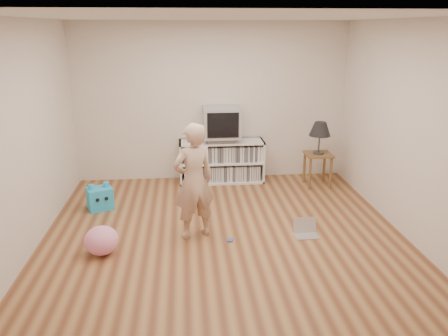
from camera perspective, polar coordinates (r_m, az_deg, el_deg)
name	(u,v)px	position (r m, az deg, el deg)	size (l,w,h in m)	color
ground	(224,235)	(5.57, -0.03, -8.69)	(4.50, 4.50, 0.00)	brown
walls	(224,134)	(5.12, -0.04, 4.44)	(4.52, 4.52, 2.60)	silver
ceiling	(224,17)	(4.98, -0.04, 19.15)	(4.50, 4.50, 0.01)	white
media_unit	(222,161)	(7.34, -0.32, 0.94)	(1.40, 0.45, 0.70)	white
dvd_deck	(222,139)	(7.22, -0.31, 3.82)	(0.45, 0.35, 0.07)	gray
crt_tv	(222,122)	(7.15, -0.31, 6.03)	(0.60, 0.53, 0.50)	#99999D
side_table	(318,161)	(7.25, 12.15, 0.85)	(0.42, 0.42, 0.55)	brown
table_lamp	(320,130)	(7.11, 12.43, 4.90)	(0.34, 0.34, 0.52)	#333333
person	(194,182)	(5.27, -3.99, -1.77)	(0.53, 0.35, 1.45)	tan
laptop	(306,230)	(5.64, 10.60, -8.03)	(0.30, 0.24, 0.20)	silver
playing_cards	(230,240)	(5.41, 0.82, -9.39)	(0.07, 0.09, 0.02)	#3F5AA9
plush_blue	(100,198)	(6.50, -15.89, -3.80)	(0.41, 0.37, 0.39)	#22A9E8
plush_pink	(101,240)	(5.25, -15.72, -9.10)	(0.39, 0.39, 0.33)	pink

